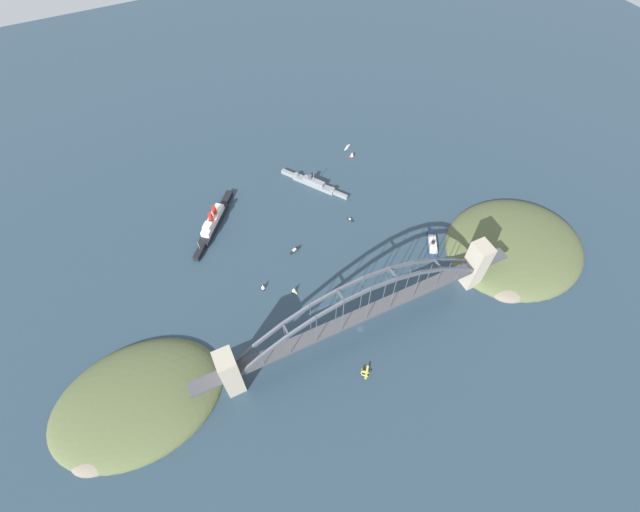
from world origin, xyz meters
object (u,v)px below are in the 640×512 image
(small_boat_3, at_px, (263,287))
(small_boat_4, at_px, (294,290))
(seaplane_taxiing_near_bridge, at_px, (366,373))
(small_boat_2, at_px, (295,250))
(harbor_arch_bridge, at_px, (363,313))
(small_boat_0, at_px, (350,220))
(ocean_liner, at_px, (214,222))
(harbor_ferry_steamer, at_px, (432,245))
(naval_cruiser, at_px, (313,183))
(small_boat_1, at_px, (347,147))
(small_boat_5, at_px, (352,155))

(small_boat_3, bearing_deg, small_boat_4, -32.50)
(seaplane_taxiing_near_bridge, bearing_deg, small_boat_2, 90.50)
(harbor_arch_bridge, height_order, seaplane_taxiing_near_bridge, harbor_arch_bridge)
(small_boat_4, bearing_deg, seaplane_taxiing_near_bridge, -77.76)
(small_boat_0, distance_m, small_boat_2, 66.96)
(harbor_arch_bridge, relative_size, small_boat_0, 38.47)
(small_boat_4, bearing_deg, small_boat_0, 31.92)
(harbor_arch_bridge, bearing_deg, small_boat_0, 65.92)
(ocean_liner, distance_m, small_boat_3, 92.68)
(harbor_ferry_steamer, xyz_separation_m, small_boat_3, (-165.04, 26.14, 1.28))
(naval_cruiser, height_order, small_boat_0, naval_cruiser)
(harbor_arch_bridge, relative_size, ocean_liner, 3.85)
(harbor_ferry_steamer, bearing_deg, small_boat_1, 92.00)
(harbor_arch_bridge, bearing_deg, small_boat_5, 63.64)
(small_boat_5, bearing_deg, harbor_arch_bridge, -116.36)
(small_boat_5, bearing_deg, harbor_ferry_steamer, -86.58)
(small_boat_2, relative_size, small_boat_4, 1.75)
(harbor_ferry_steamer, xyz_separation_m, small_boat_4, (-141.10, 10.89, 1.22))
(naval_cruiser, xyz_separation_m, small_boat_4, (-73.09, -114.77, 0.05))
(small_boat_1, distance_m, small_boat_4, 204.85)
(small_boat_2, height_order, small_boat_4, small_boat_4)
(harbor_ferry_steamer, distance_m, small_boat_2, 132.92)
(harbor_arch_bridge, relative_size, harbor_ferry_steamer, 7.84)
(seaplane_taxiing_near_bridge, bearing_deg, small_boat_4, 102.24)
(seaplane_taxiing_near_bridge, bearing_deg, small_boat_5, 64.20)
(ocean_liner, relative_size, small_boat_3, 10.00)
(seaplane_taxiing_near_bridge, bearing_deg, harbor_arch_bridge, 67.28)
(seaplane_taxiing_near_bridge, distance_m, small_boat_4, 96.51)
(ocean_liner, distance_m, small_boat_1, 182.62)
(harbor_ferry_steamer, relative_size, small_boat_2, 2.84)
(harbor_ferry_steamer, xyz_separation_m, small_boat_2, (-121.83, 53.14, -1.30))
(naval_cruiser, relative_size, harbor_ferry_steamer, 1.92)
(ocean_liner, bearing_deg, small_boat_4, -68.94)
(small_boat_0, distance_m, small_boat_3, 115.70)
(small_boat_0, xyz_separation_m, small_boat_2, (-66.06, -10.91, 0.06))
(small_boat_2, relative_size, small_boat_5, 1.74)
(harbor_ferry_steamer, bearing_deg, naval_cruiser, 118.42)
(naval_cruiser, xyz_separation_m, harbor_ferry_steamer, (68.01, -125.66, -1.17))
(harbor_arch_bridge, bearing_deg, ocean_liner, 114.99)
(ocean_liner, distance_m, harbor_ferry_steamer, 216.55)
(harbor_arch_bridge, relative_size, small_boat_4, 38.99)
(harbor_ferry_steamer, xyz_separation_m, small_boat_1, (-5.75, 164.64, -1.42))
(naval_cruiser, bearing_deg, small_boat_1, 32.05)
(small_boat_3, xyz_separation_m, small_boat_4, (23.94, -15.25, -0.06))
(harbor_ferry_steamer, distance_m, small_boat_3, 167.11)
(harbor_arch_bridge, xyz_separation_m, small_boat_0, (49.68, 111.20, -27.62))
(ocean_liner, bearing_deg, small_boat_5, 10.03)
(harbor_ferry_steamer, xyz_separation_m, small_boat_0, (-55.77, 64.05, -1.37))
(small_boat_3, relative_size, small_boat_4, 1.01)
(harbor_arch_bridge, distance_m, harbor_ferry_steamer, 118.46)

